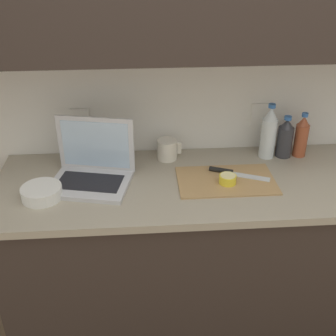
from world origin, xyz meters
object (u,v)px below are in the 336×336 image
(bottle_oil_tall, at_px, (285,138))
(measuring_cup, at_px, (167,149))
(cutting_board, at_px, (226,180))
(bowl_white, at_px, (42,192))
(knife, at_px, (229,172))
(bottle_green_soda, at_px, (301,137))
(lemon_half_cut, at_px, (228,179))
(laptop, at_px, (92,168))
(bottle_water_clear, at_px, (269,133))

(bottle_oil_tall, height_order, measuring_cup, bottle_oil_tall)
(bottle_oil_tall, bearing_deg, measuring_cup, 178.58)
(cutting_board, relative_size, measuring_cup, 3.67)
(cutting_board, relative_size, bowl_white, 2.56)
(cutting_board, relative_size, knife, 1.62)
(cutting_board, relative_size, bottle_green_soda, 1.93)
(lemon_half_cut, bearing_deg, knife, 75.11)
(laptop, xyz_separation_m, cutting_board, (0.60, -0.06, -0.06))
(laptop, distance_m, bottle_green_soda, 1.03)
(bottle_water_clear, bearing_deg, cutting_board, -137.61)
(bottle_green_soda, distance_m, bowl_white, 1.25)
(bottle_green_soda, height_order, measuring_cup, bottle_green_soda)
(cutting_board, bearing_deg, bowl_white, -174.65)
(laptop, bearing_deg, bowl_white, -134.59)
(bottle_oil_tall, bearing_deg, laptop, -169.75)
(lemon_half_cut, relative_size, bottle_oil_tall, 0.36)
(bottle_green_soda, bearing_deg, bottle_oil_tall, -180.00)
(laptop, distance_m, measuring_cup, 0.39)
(lemon_half_cut, height_order, measuring_cup, measuring_cup)
(cutting_board, bearing_deg, bottle_oil_tall, 34.06)
(knife, xyz_separation_m, bowl_white, (-0.82, -0.13, 0.01))
(knife, relative_size, bottle_water_clear, 0.97)
(knife, xyz_separation_m, bottle_green_soda, (0.39, 0.17, 0.09))
(bottle_oil_tall, relative_size, bottle_water_clear, 0.77)
(bottle_green_soda, height_order, bottle_water_clear, bottle_water_clear)
(lemon_half_cut, distance_m, bottle_water_clear, 0.37)
(cutting_board, xyz_separation_m, bottle_green_soda, (0.41, 0.22, 0.10))
(bottle_green_soda, bearing_deg, knife, -156.56)
(bottle_water_clear, relative_size, measuring_cup, 2.32)
(laptop, relative_size, cutting_board, 0.91)
(lemon_half_cut, bearing_deg, bowl_white, -176.61)
(cutting_board, bearing_deg, knife, 68.13)
(cutting_board, bearing_deg, bottle_green_soda, 28.49)
(laptop, relative_size, lemon_half_cut, 5.20)
(knife, bearing_deg, bottle_oil_tall, 51.38)
(lemon_half_cut, relative_size, measuring_cup, 0.64)
(knife, height_order, bottle_oil_tall, bottle_oil_tall)
(laptop, height_order, knife, laptop)
(laptop, height_order, lemon_half_cut, laptop)
(lemon_half_cut, xyz_separation_m, measuring_cup, (-0.25, 0.27, 0.02))
(laptop, distance_m, knife, 0.62)
(measuring_cup, bearing_deg, lemon_half_cut, -46.98)
(knife, height_order, lemon_half_cut, lemon_half_cut)
(cutting_board, distance_m, bowl_white, 0.81)
(measuring_cup, relative_size, bowl_white, 0.70)
(bottle_water_clear, bearing_deg, bowl_white, -164.05)
(laptop, relative_size, bottle_oil_tall, 1.86)
(lemon_half_cut, relative_size, bottle_water_clear, 0.28)
(laptop, distance_m, bottle_oil_tall, 0.95)
(lemon_half_cut, bearing_deg, bottle_green_soda, 31.37)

